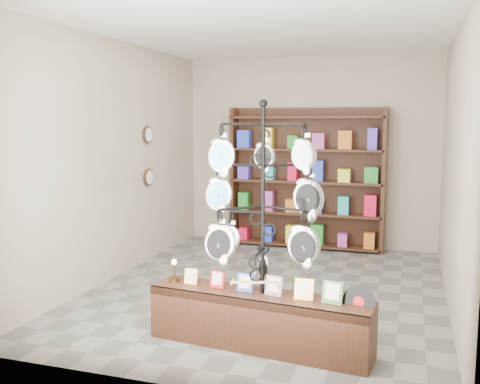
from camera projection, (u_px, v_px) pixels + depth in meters
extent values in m
plane|color=slate|center=(268.00, 289.00, 6.36)|extent=(5.00, 5.00, 0.00)
plane|color=#AFA28D|center=(309.00, 152.00, 8.52)|extent=(4.00, 0.00, 4.00)
plane|color=#AFA28D|center=(179.00, 189.00, 3.80)|extent=(4.00, 0.00, 4.00)
plane|color=#AFA28D|center=(117.00, 160.00, 6.77)|extent=(0.00, 5.00, 5.00)
plane|color=#AFA28D|center=(455.00, 168.00, 5.55)|extent=(0.00, 5.00, 5.00)
plane|color=white|center=(270.00, 30.00, 5.97)|extent=(5.00, 5.00, 0.00)
cylinder|color=black|center=(262.00, 344.00, 4.74)|extent=(0.53, 0.53, 0.03)
cylinder|color=black|center=(263.00, 229.00, 4.61)|extent=(0.04, 0.04, 2.11)
sphere|color=black|center=(263.00, 103.00, 4.47)|extent=(0.07, 0.07, 0.07)
ellipsoid|color=silver|center=(263.00, 267.00, 4.88)|extent=(0.12, 0.06, 0.22)
cube|color=tan|center=(255.00, 282.00, 4.37)|extent=(0.39, 0.14, 0.04)
cube|color=black|center=(259.00, 320.00, 4.70)|extent=(2.02, 0.61, 0.49)
cube|color=orange|center=(191.00, 276.00, 4.93)|extent=(0.13, 0.06, 0.15)
cube|color=red|center=(218.00, 279.00, 4.82)|extent=(0.14, 0.06, 0.15)
cube|color=#263FA5|center=(245.00, 283.00, 4.71)|extent=(0.15, 0.07, 0.16)
cube|color=#E54C33|center=(274.00, 286.00, 4.60)|extent=(0.16, 0.07, 0.17)
cube|color=orange|center=(304.00, 289.00, 4.49)|extent=(0.17, 0.07, 0.18)
cube|color=#337233|center=(333.00, 292.00, 4.39)|extent=(0.18, 0.07, 0.19)
cylinder|color=black|center=(359.00, 302.00, 4.36)|extent=(0.28, 0.09, 0.27)
cylinder|color=red|center=(359.00, 302.00, 4.36)|extent=(0.09, 0.03, 0.09)
cylinder|color=#432D13|center=(174.00, 280.00, 5.01)|extent=(0.09, 0.09, 0.04)
cylinder|color=#432D13|center=(174.00, 271.00, 5.00)|extent=(0.02, 0.02, 0.13)
sphere|color=#FFBF59|center=(174.00, 262.00, 4.99)|extent=(0.05, 0.05, 0.05)
cube|color=black|center=(308.00, 177.00, 8.52)|extent=(2.40, 0.04, 2.20)
cube|color=black|center=(235.00, 176.00, 8.73)|extent=(0.06, 0.36, 2.20)
cube|color=black|center=(384.00, 181.00, 8.01)|extent=(0.06, 0.36, 2.20)
cube|color=black|center=(305.00, 244.00, 8.50)|extent=(2.36, 0.36, 0.04)
cube|color=black|center=(306.00, 213.00, 8.44)|extent=(2.36, 0.36, 0.03)
cube|color=black|center=(306.00, 182.00, 8.37)|extent=(2.36, 0.36, 0.04)
cube|color=black|center=(307.00, 150.00, 8.31)|extent=(2.36, 0.36, 0.04)
cube|color=black|center=(307.00, 117.00, 8.24)|extent=(2.36, 0.36, 0.04)
cylinder|color=black|center=(148.00, 135.00, 7.48)|extent=(0.03, 0.24, 0.24)
cylinder|color=black|center=(149.00, 177.00, 7.56)|extent=(0.03, 0.24, 0.24)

